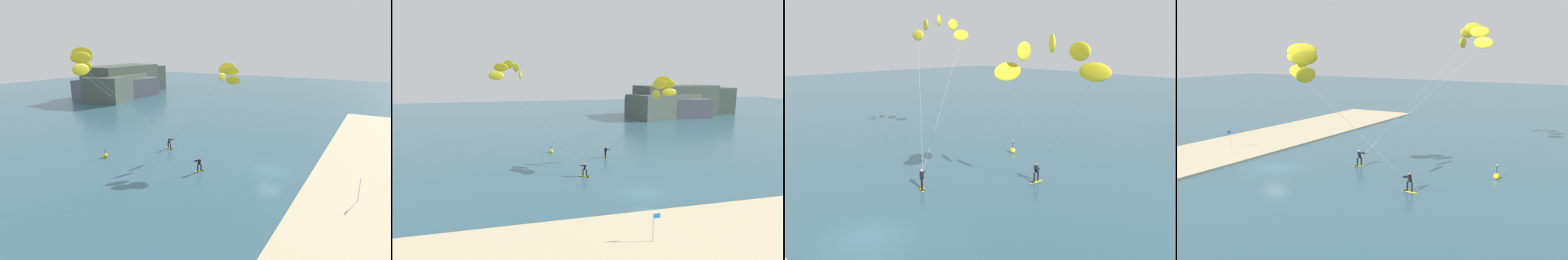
{
  "view_description": "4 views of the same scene",
  "coord_description": "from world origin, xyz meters",
  "views": [
    {
      "loc": [
        -33.97,
        -10.21,
        14.13
      ],
      "look_at": [
        -2.87,
        8.54,
        4.45
      ],
      "focal_mm": 28.63,
      "sensor_mm": 36.0,
      "label": 1
    },
    {
      "loc": [
        -13.5,
        -30.03,
        12.41
      ],
      "look_at": [
        -3.9,
        8.02,
        5.57
      ],
      "focal_mm": 30.0,
      "sensor_mm": 36.0,
      "label": 2
    },
    {
      "loc": [
        20.69,
        -9.84,
        11.63
      ],
      "look_at": [
        -0.18,
        9.33,
        5.23
      ],
      "focal_mm": 36.66,
      "sensor_mm": 36.0,
      "label": 3
    },
    {
      "loc": [
        34.12,
        31.04,
        11.81
      ],
      "look_at": [
        -0.49,
        10.89,
        4.65
      ],
      "focal_mm": 43.34,
      "sensor_mm": 36.0,
      "label": 4
    }
  ],
  "objects": [
    {
      "name": "ground_plane",
      "position": [
        0.0,
        0.0,
        0.0
      ],
      "size": [
        240.0,
        240.0,
        0.0
      ],
      "primitive_type": "plane",
      "color": "#386070"
    },
    {
      "name": "marker_buoy",
      "position": [
        -6.82,
        20.09,
        0.3
      ],
      "size": [
        0.56,
        0.56,
        1.38
      ],
      "color": "yellow",
      "rests_on": "ground"
    },
    {
      "name": "distant_headland",
      "position": [
        35.37,
        57.09,
        3.72
      ],
      "size": [
        36.16,
        18.36,
        8.92
      ],
      "color": "slate",
      "rests_on": "ground"
    },
    {
      "name": "kitesurfer_mid_water",
      "position": [
        -12.63,
        15.09,
        12.38
      ],
      "size": [
        11.7,
        11.45,
        14.13
      ],
      "color": "yellow",
      "rests_on": "ground"
    },
    {
      "name": "sand_strip",
      "position": [
        0.0,
        -10.3,
        0.08
      ],
      "size": [
        80.0,
        11.77,
        0.16
      ],
      "primitive_type": "cube",
      "color": "beige",
      "rests_on": "ground"
    },
    {
      "name": "kitesurfer_nearshore",
      "position": [
        6.18,
        9.07,
        10.3
      ],
      "size": [
        8.94,
        9.7,
        12.02
      ],
      "color": "yellow",
      "rests_on": "ground"
    },
    {
      "name": "beach_flag",
      "position": [
        -3.26,
        -9.57,
        1.7
      ],
      "size": [
        0.56,
        0.05,
        2.2
      ],
      "color": "gray",
      "rests_on": "sand_strip"
    }
  ]
}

